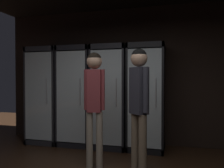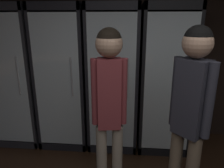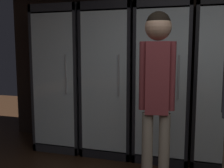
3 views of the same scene
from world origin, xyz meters
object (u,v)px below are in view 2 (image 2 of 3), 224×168
(cooler_right, at_px, (164,80))
(cooler_left, at_px, (66,78))
(shopper_near, at_px, (109,99))
(cooler_center, at_px, (114,79))
(shopper_far, at_px, (190,107))
(cooler_far_left, at_px, (20,76))

(cooler_right, bearing_deg, cooler_left, 179.96)
(shopper_near, bearing_deg, cooler_left, 122.99)
(cooler_right, bearing_deg, cooler_center, 179.90)
(shopper_near, bearing_deg, shopper_far, -7.09)
(cooler_far_left, distance_m, cooler_left, 0.70)
(cooler_center, bearing_deg, cooler_left, -179.98)
(cooler_far_left, xyz_separation_m, cooler_center, (1.40, 0.00, -0.01))
(cooler_center, distance_m, shopper_far, 1.45)
(cooler_left, distance_m, shopper_near, 1.39)
(cooler_center, distance_m, shopper_near, 1.17)
(cooler_center, bearing_deg, cooler_right, -0.10)
(cooler_left, relative_size, cooler_right, 1.00)
(cooler_left, bearing_deg, shopper_near, -57.01)
(cooler_left, height_order, shopper_near, cooler_left)
(cooler_far_left, bearing_deg, cooler_right, -0.01)
(cooler_left, height_order, cooler_right, same)
(cooler_left, xyz_separation_m, cooler_right, (1.40, -0.00, 0.00))
(cooler_left, bearing_deg, cooler_right, -0.04)
(cooler_far_left, distance_m, shopper_far, 2.47)
(cooler_left, distance_m, cooler_right, 1.40)
(cooler_center, xyz_separation_m, cooler_right, (0.70, -0.00, 0.00))
(shopper_near, distance_m, shopper_far, 0.68)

